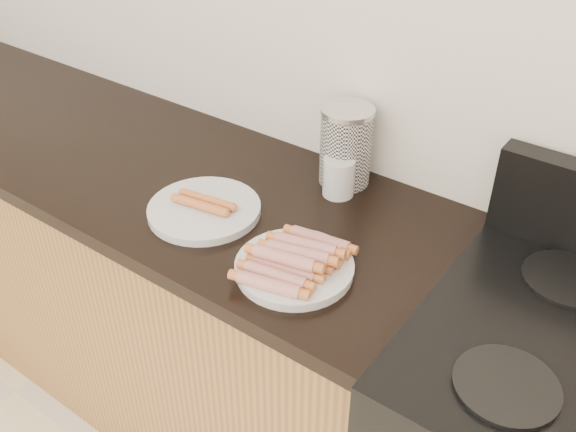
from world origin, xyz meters
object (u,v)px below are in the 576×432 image
Objects in this scene: main_plate at (294,269)px; canister at (346,146)px; side_plate at (204,210)px; mug at (339,177)px.

canister is at bearing 106.42° from main_plate.
mug is at bearing 50.73° from side_plate.
mug reaches higher than side_plate.
canister is (-0.11, 0.37, 0.09)m from main_plate.
canister is 2.10× the size of mug.
canister is (0.19, 0.32, 0.09)m from side_plate.
main_plate is 0.92× the size of side_plate.
mug is at bearing -71.33° from canister.
main_plate is 2.54× the size of mug.
mug reaches higher than main_plate.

